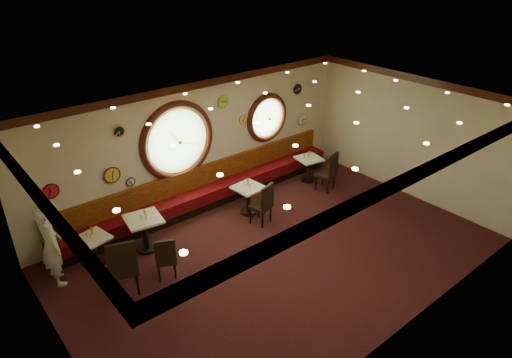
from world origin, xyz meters
The scene contains 48 objects.
floor centered at (0.00, 0.00, 0.00)m, with size 9.00×6.00×0.00m, color black.
ceiling centered at (0.00, 0.00, 3.20)m, with size 9.00×6.00×0.02m, color gold.
wall_back centered at (0.00, 3.00, 1.60)m, with size 9.00×0.02×3.20m, color beige.
wall_front centered at (0.00, -3.00, 1.60)m, with size 9.00×0.02×3.20m, color beige.
wall_left centered at (-4.50, 0.00, 1.60)m, with size 0.02×6.00×3.20m, color beige.
wall_right centered at (4.50, 0.00, 1.60)m, with size 0.02×6.00×3.20m, color beige.
molding_back centered at (0.00, 2.95, 3.11)m, with size 9.00×0.10×0.18m, color #37140A.
molding_front centered at (0.00, -2.95, 3.11)m, with size 9.00×0.10×0.18m, color #37140A.
molding_left centered at (-4.45, 0.00, 3.11)m, with size 0.10×6.00×0.18m, color #37140A.
molding_right centered at (4.45, 0.00, 3.11)m, with size 0.10×6.00×0.18m, color #37140A.
banquette_base centered at (0.00, 2.72, 0.10)m, with size 8.00×0.55×0.20m, color black.
banquette_seat centered at (0.00, 2.72, 0.35)m, with size 8.00×0.55×0.30m, color #57070D.
banquette_back centered at (0.00, 2.94, 0.75)m, with size 8.00×0.10×0.55m, color #5C0F07.
porthole_left_glass centered at (-0.60, 3.00, 1.85)m, with size 1.66×1.66×0.02m, color #96D17D.
porthole_left_frame centered at (-0.60, 2.98, 1.85)m, with size 1.98×1.98×0.18m, color #37140A.
porthole_left_ring centered at (-0.60, 2.95, 1.85)m, with size 1.61×1.61×0.03m, color gold.
porthole_right_glass centered at (2.20, 3.00, 1.80)m, with size 1.10×1.10×0.02m, color #96D17D.
porthole_right_frame centered at (2.20, 2.98, 1.80)m, with size 1.38×1.38×0.18m, color #37140A.
porthole_right_ring centered at (2.20, 2.95, 1.80)m, with size 1.09×1.09×0.03m, color gold.
wall_clock_0 centered at (-2.30, 2.96, 1.50)m, with size 0.36×0.36×0.03m, color yellow.
wall_clock_1 centered at (-2.00, 2.96, 2.45)m, with size 0.24×0.24×0.03m, color black.
wall_clock_2 centered at (3.55, 2.96, 1.45)m, with size 0.34×0.34×0.03m, color silver.
wall_clock_3 centered at (3.30, 2.96, 2.40)m, with size 0.28×0.28×0.03m, color black.
wall_clock_4 centered at (-1.90, 2.96, 1.20)m, with size 0.20×0.20×0.03m, color white.
wall_clock_5 centered at (1.35, 2.96, 1.95)m, with size 0.22×0.22×0.03m, color #E9EA4E.
wall_clock_6 centered at (0.75, 2.96, 2.55)m, with size 0.30×0.30×0.03m, color #89D943.
wall_clock_7 centered at (-3.60, 2.96, 1.55)m, with size 0.32×0.32×0.03m, color red.
table_a centered at (-3.21, 2.14, 0.43)m, with size 0.73×0.73×0.68m.
table_b centered at (-2.14, 1.96, 0.51)m, with size 0.84×0.84×0.81m.
table_c centered at (0.56, 1.76, 0.46)m, with size 0.72×0.72×0.73m.
table_d centered at (2.97, 2.04, 0.45)m, with size 0.74×0.74×0.71m.
chair_a centered at (-3.12, 0.87, 0.72)m, with size 0.67×0.67×0.78m.
chair_b centered at (-2.28, 0.81, 0.55)m, with size 0.53×0.53×0.59m.
chair_c centered at (0.53, 1.11, 0.61)m, with size 0.55×0.55×0.66m.
chair_d centered at (2.97, 1.28, 0.63)m, with size 0.56×0.56×0.68m.
condiment_a_salt centered at (-3.28, 2.22, 0.73)m, with size 0.04×0.04×0.10m, color silver.
condiment_b_salt centered at (-2.19, 1.98, 0.85)m, with size 0.03×0.03×0.09m, color silver.
condiment_c_salt centered at (0.52, 1.80, 0.78)m, with size 0.03×0.03×0.09m, color silver.
condiment_d_salt centered at (2.85, 2.12, 0.76)m, with size 0.04×0.04×0.10m, color #B9B8BD.
condiment_a_pepper centered at (-3.24, 2.15, 0.73)m, with size 0.03×0.03×0.10m, color silver.
condiment_b_pepper centered at (-2.12, 1.87, 0.86)m, with size 0.04×0.04×0.11m, color silver.
condiment_c_pepper centered at (0.54, 1.67, 0.78)m, with size 0.04×0.04×0.10m, color silver.
condiment_d_pepper centered at (2.96, 2.06, 0.76)m, with size 0.04×0.04×0.11m, color silver.
condiment_a_bottle centered at (-3.16, 2.25, 0.77)m, with size 0.06×0.06×0.18m, color gold.
condiment_b_bottle centered at (-2.06, 2.03, 0.88)m, with size 0.04×0.04×0.14m, color orange.
condiment_c_bottle centered at (0.62, 1.84, 0.80)m, with size 0.05×0.05×0.15m, color gold.
condiment_d_bottle centered at (3.02, 2.12, 0.78)m, with size 0.05×0.05×0.15m, color gold.
waiter centered at (-4.00, 2.11, 0.86)m, with size 0.63×0.41×1.72m, color silver.
Camera 1 is at (-5.52, -5.95, 6.00)m, focal length 32.00 mm.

